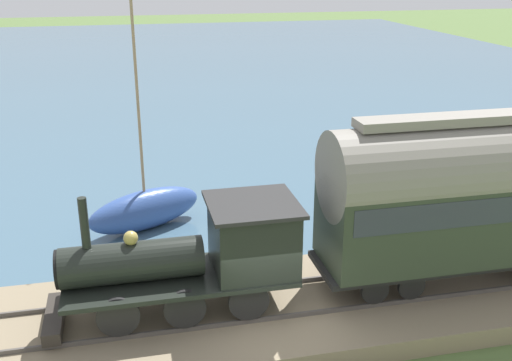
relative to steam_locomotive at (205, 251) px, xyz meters
name	(u,v)px	position (x,y,z in m)	size (l,w,h in m)	color
ground_plane	(271,342)	(-1.02, -1.48, -2.27)	(200.00, 200.00, 0.00)	#516B38
harbor_water	(155,66)	(42.76, -1.48, -2.26)	(80.00, 80.00, 0.01)	#426075
rail_embankment	(262,312)	(0.00, -1.48, -1.99)	(4.91, 56.00, 0.66)	#84755B
steam_locomotive	(205,251)	(0.00, 0.00, 0.00)	(2.28, 6.40, 3.31)	black
passenger_coach	(468,191)	(0.00, -7.26, 1.02)	(2.42, 8.37, 4.77)	black
sailboat_green	(504,182)	(6.48, -13.15, -1.57)	(2.48, 5.82, 5.79)	#236B42
sailboat_blue	(145,209)	(6.76, 1.24, -1.49)	(3.00, 4.47, 9.14)	#335199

